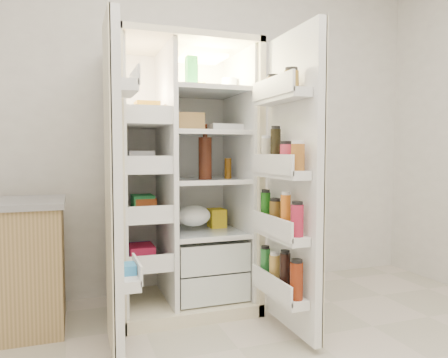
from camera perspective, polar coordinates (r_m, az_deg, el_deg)
name	(u,v)px	position (r m, az deg, el deg)	size (l,w,h in m)	color
wall_back	(186,116)	(3.32, -5.13, 8.43)	(4.00, 0.02, 2.70)	silver
refrigerator	(183,200)	(2.96, -5.59, -2.76)	(0.92, 0.70, 1.80)	beige
freezer_door	(114,187)	(2.27, -14.56, -1.04)	(0.15, 0.40, 1.72)	white
fridge_door	(291,186)	(2.47, 8.93, -0.99)	(0.17, 0.58, 1.72)	white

